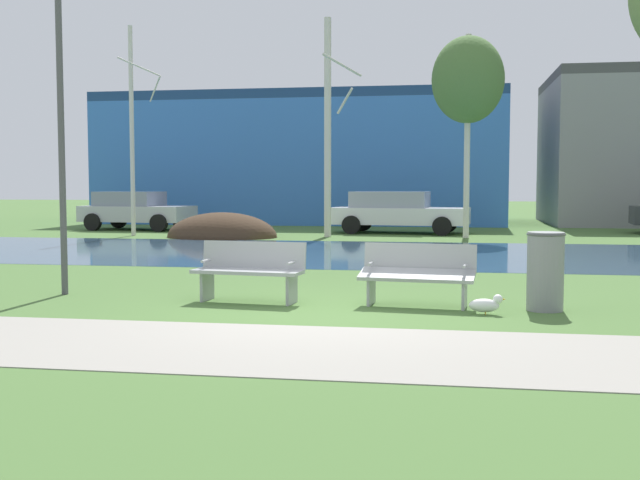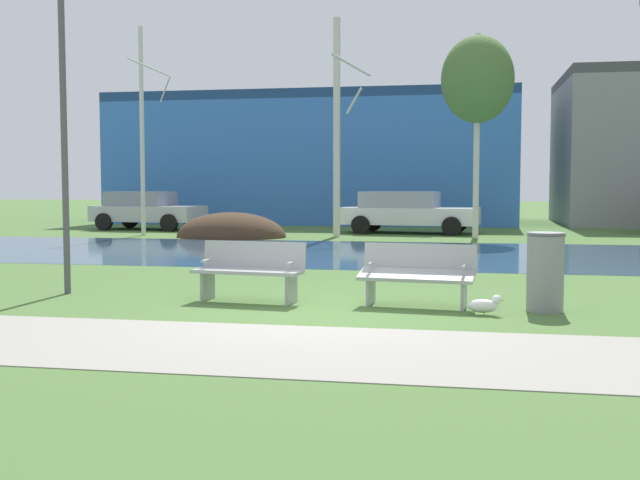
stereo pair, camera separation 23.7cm
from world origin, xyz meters
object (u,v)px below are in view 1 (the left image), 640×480
streetlamp (59,55)px  parked_sedan_second_white (397,211)px  bench_right (418,273)px  trash_bin (545,270)px  bench_left (250,270)px  seagull (486,305)px  parked_van_nearest_silver (135,210)px

streetlamp → parked_sedan_second_white: bearing=75.6°
streetlamp → parked_sedan_second_white: 16.77m
bench_right → trash_bin: size_ratio=1.55×
trash_bin → parked_sedan_second_white: 16.65m
trash_bin → streetlamp: bearing=177.1°
bench_left → streetlamp: bearing=174.9°
trash_bin → streetlamp: 7.84m
bench_left → streetlamp: streetlamp is taller
bench_left → seagull: bearing=-9.7°
bench_left → trash_bin: bearing=-1.3°
trash_bin → streetlamp: (-7.19, 0.37, 3.12)m
parked_van_nearest_silver → parked_sedan_second_white: parked_sedan_second_white is taller
bench_left → trash_bin: 4.15m
bench_left → parked_van_nearest_silver: bearing=117.8°
bench_right → parked_sedan_second_white: bearing=94.8°
bench_right → parked_sedan_second_white: 16.32m
streetlamp → parked_van_nearest_silver: size_ratio=1.31×
bench_left → parked_van_nearest_silver: size_ratio=0.39×
streetlamp → seagull: bearing=-7.5°
trash_bin → seagull: size_ratio=2.23×
bench_left → trash_bin: trash_bin is taller
bench_left → parked_van_nearest_silver: 18.85m
trash_bin → seagull: (-0.80, -0.48, -0.42)m
seagull → bench_left: bearing=170.3°
bench_right → bench_left: bearing=180.0°
bench_right → seagull: (0.92, -0.57, -0.34)m
parked_van_nearest_silver → parked_sedan_second_white: size_ratio=0.87×
parked_van_nearest_silver → bench_left: bearing=-62.2°
bench_left → seagull: 3.41m
trash_bin → parked_van_nearest_silver: parked_van_nearest_silver is taller
bench_left → trash_bin: (4.15, -0.10, 0.08)m
seagull → parked_sedan_second_white: bearing=97.7°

